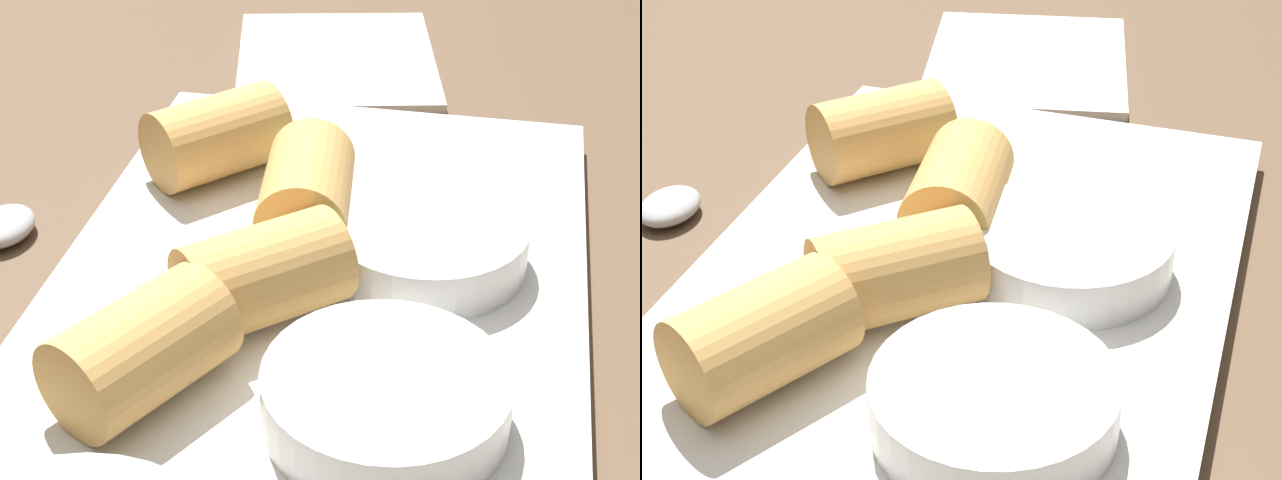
% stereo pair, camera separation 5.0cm
% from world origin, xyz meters
% --- Properties ---
extents(table_surface, '(1.80, 1.40, 0.02)m').
position_xyz_m(table_surface, '(0.00, 0.00, 0.01)').
color(table_surface, brown).
rests_on(table_surface, ground).
extents(serving_plate, '(0.35, 0.24, 0.01)m').
position_xyz_m(serving_plate, '(-0.01, -0.01, 0.03)').
color(serving_plate, silver).
rests_on(serving_plate, table_surface).
extents(roll_front_left, '(0.08, 0.08, 0.04)m').
position_xyz_m(roll_front_left, '(0.03, -0.02, 0.06)').
color(roll_front_left, '#DBA356').
rests_on(roll_front_left, serving_plate).
extents(roll_front_right, '(0.08, 0.05, 0.04)m').
position_xyz_m(roll_front_right, '(-0.05, -0.02, 0.06)').
color(roll_front_right, '#DBA356').
rests_on(roll_front_right, serving_plate).
extents(roll_back_left, '(0.08, 0.07, 0.04)m').
position_xyz_m(roll_back_left, '(0.08, -0.06, 0.06)').
color(roll_back_left, '#DBA356').
rests_on(roll_back_left, serving_plate).
extents(roll_back_right, '(0.08, 0.08, 0.04)m').
position_xyz_m(roll_back_right, '(-0.09, -0.08, 0.06)').
color(roll_back_right, '#DBA356').
rests_on(roll_back_right, serving_plate).
extents(dipping_bowl_near, '(0.10, 0.10, 0.02)m').
position_xyz_m(dipping_bowl_near, '(-0.03, 0.04, 0.05)').
color(dipping_bowl_near, white).
rests_on(dipping_bowl_near, serving_plate).
extents(dipping_bowl_far, '(0.10, 0.10, 0.02)m').
position_xyz_m(dipping_bowl_far, '(0.09, 0.03, 0.05)').
color(dipping_bowl_far, white).
rests_on(dipping_bowl_far, serving_plate).
extents(spoon, '(0.17, 0.03, 0.01)m').
position_xyz_m(spoon, '(-0.02, -0.18, 0.03)').
color(spoon, '#B2B2B7').
rests_on(spoon, table_surface).
extents(napkin, '(0.18, 0.16, 0.01)m').
position_xyz_m(napkin, '(-0.28, -0.05, 0.02)').
color(napkin, silver).
rests_on(napkin, table_surface).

